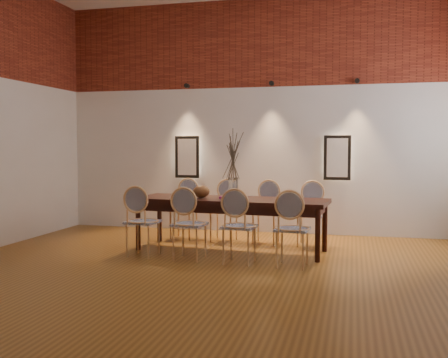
% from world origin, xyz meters
% --- Properties ---
extents(floor, '(7.00, 7.00, 0.02)m').
position_xyz_m(floor, '(0.00, 0.00, -0.01)').
color(floor, brown).
rests_on(floor, ground).
extents(wall_back, '(7.00, 0.10, 4.00)m').
position_xyz_m(wall_back, '(0.00, 3.55, 2.00)').
color(wall_back, silver).
rests_on(wall_back, ground).
extents(brick_band_back, '(7.00, 0.02, 1.50)m').
position_xyz_m(brick_band_back, '(0.00, 3.48, 3.25)').
color(brick_band_back, maroon).
rests_on(brick_band_back, ground).
extents(niche_left, '(0.36, 0.06, 0.66)m').
position_xyz_m(niche_left, '(-1.30, 3.45, 1.30)').
color(niche_left, '#FFEAC6').
rests_on(niche_left, wall_back).
extents(niche_right, '(0.36, 0.06, 0.66)m').
position_xyz_m(niche_right, '(1.30, 3.45, 1.30)').
color(niche_right, '#FFEAC6').
rests_on(niche_right, wall_back).
extents(spot_fixture_left, '(0.08, 0.10, 0.08)m').
position_xyz_m(spot_fixture_left, '(-1.30, 3.42, 2.55)').
color(spot_fixture_left, black).
rests_on(spot_fixture_left, wall_back).
extents(spot_fixture_mid, '(0.08, 0.10, 0.08)m').
position_xyz_m(spot_fixture_mid, '(0.20, 3.42, 2.55)').
color(spot_fixture_mid, black).
rests_on(spot_fixture_mid, wall_back).
extents(spot_fixture_right, '(0.08, 0.10, 0.08)m').
position_xyz_m(spot_fixture_right, '(1.60, 3.42, 2.55)').
color(spot_fixture_right, black).
rests_on(spot_fixture_right, wall_back).
extents(dining_table, '(2.78, 1.08, 0.75)m').
position_xyz_m(dining_table, '(-0.13, 1.79, 0.38)').
color(dining_table, black).
rests_on(dining_table, floor).
extents(chair_near_a, '(0.47, 0.47, 0.94)m').
position_xyz_m(chair_near_a, '(-1.20, 1.15, 0.47)').
color(chair_near_a, '#DEAE72').
rests_on(chair_near_a, floor).
extents(chair_near_b, '(0.47, 0.47, 0.94)m').
position_xyz_m(chair_near_b, '(-0.52, 1.10, 0.47)').
color(chair_near_b, '#DEAE72').
rests_on(chair_near_b, floor).
extents(chair_near_c, '(0.47, 0.47, 0.94)m').
position_xyz_m(chair_near_c, '(0.16, 1.04, 0.47)').
color(chair_near_c, '#DEAE72').
rests_on(chair_near_c, floor).
extents(chair_near_d, '(0.47, 0.47, 0.94)m').
position_xyz_m(chair_near_d, '(0.84, 0.99, 0.47)').
color(chair_near_d, '#DEAE72').
rests_on(chair_near_d, floor).
extents(chair_far_a, '(0.47, 0.47, 0.94)m').
position_xyz_m(chair_far_a, '(-1.09, 2.58, 0.47)').
color(chair_far_a, '#DEAE72').
rests_on(chair_far_a, floor).
extents(chair_far_b, '(0.47, 0.47, 0.94)m').
position_xyz_m(chair_far_b, '(-0.41, 2.53, 0.47)').
color(chair_far_b, '#DEAE72').
rests_on(chair_far_b, floor).
extents(chair_far_c, '(0.47, 0.47, 0.94)m').
position_xyz_m(chair_far_c, '(0.27, 2.48, 0.47)').
color(chair_far_c, '#DEAE72').
rests_on(chair_far_c, floor).
extents(chair_far_d, '(0.47, 0.47, 0.94)m').
position_xyz_m(chair_far_d, '(0.95, 2.42, 0.47)').
color(chair_far_d, '#DEAE72').
rests_on(chair_far_d, floor).
extents(vase, '(0.14, 0.14, 0.30)m').
position_xyz_m(vase, '(-0.09, 1.78, 0.90)').
color(vase, silver).
rests_on(vase, dining_table).
extents(dried_branches, '(0.50, 0.50, 0.70)m').
position_xyz_m(dried_branches, '(-0.09, 1.78, 1.35)').
color(dried_branches, brown).
rests_on(dried_branches, vase).
extents(bowl, '(0.24, 0.24, 0.18)m').
position_xyz_m(bowl, '(-0.56, 1.77, 0.84)').
color(bowl, brown).
rests_on(bowl, dining_table).
extents(book, '(0.27, 0.20, 0.03)m').
position_xyz_m(book, '(-0.14, 1.77, 0.77)').
color(book, '#91287C').
rests_on(book, dining_table).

